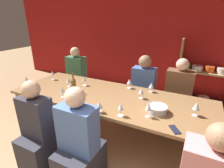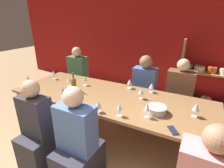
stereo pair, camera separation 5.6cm
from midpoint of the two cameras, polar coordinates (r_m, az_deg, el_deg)
wall_back_red at (r=4.41m, az=15.71°, el=14.05°), size 8.80×0.06×2.70m
shelf_unit at (r=4.30m, az=29.21°, el=-0.00°), size 1.23×0.30×1.41m
dining_table at (r=2.61m, az=-0.42°, el=-5.17°), size 2.96×1.07×0.76m
mixing_bowl at (r=2.20m, az=15.07°, el=-7.95°), size 0.25×0.25×0.09m
wine_bottle_green at (r=2.76m, az=-11.78°, el=0.04°), size 0.08×0.08×0.30m
wine_glass_empty_a at (r=2.25m, az=26.42°, el=-6.78°), size 0.08×0.08×0.17m
wine_glass_empty_b at (r=2.82m, az=6.38°, el=0.71°), size 0.08×0.08×0.16m
wine_glass_red_a at (r=3.38m, az=-18.11°, el=3.52°), size 0.07×0.07×0.17m
wine_glass_red_b at (r=2.97m, az=-13.36°, el=1.31°), size 0.08×0.08×0.16m
wine_glass_white_a at (r=2.60m, az=-15.37°, el=-1.66°), size 0.06×0.06×0.17m
wine_glass_red_c at (r=3.25m, az=-25.39°, el=1.61°), size 0.07×0.07×0.17m
wine_glass_white_b at (r=2.12m, az=-3.75°, el=-6.78°), size 0.08×0.08×0.15m
wine_glass_white_c at (r=2.96m, az=-8.33°, el=1.74°), size 0.07×0.07×0.16m
wine_glass_red_d at (r=2.73m, az=13.40°, el=-0.62°), size 0.08×0.08×0.15m
wine_glass_white_d at (r=2.04m, az=3.23°, el=-7.53°), size 0.07×0.07×0.17m
wine_glass_white_e at (r=2.04m, az=12.20°, el=-7.38°), size 0.07×0.07×0.19m
wine_glass_red_e at (r=2.48m, az=10.15°, el=-2.35°), size 0.07×0.07×0.16m
cell_phone at (r=1.96m, az=20.11°, el=-14.01°), size 0.14×0.16×0.01m
person_near_a at (r=2.14m, az=-10.28°, el=-20.41°), size 0.42×0.53×1.21m
person_far_a at (r=3.36m, az=10.73°, el=-3.76°), size 0.42×0.52×1.22m
person_far_b at (r=3.23m, az=21.11°, el=-6.03°), size 0.43×0.54×1.23m
person_near_c at (r=2.49m, az=-22.13°, el=-15.18°), size 0.39×0.49×1.18m
person_far_c at (r=4.01m, az=-10.38°, el=0.56°), size 0.41×0.51×1.24m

